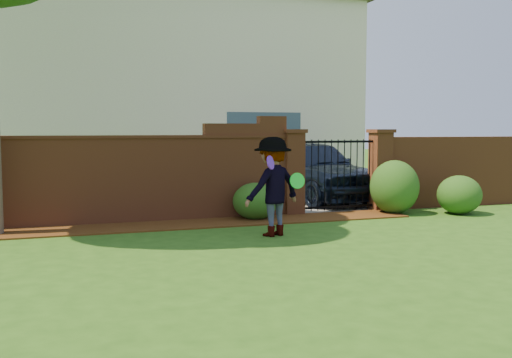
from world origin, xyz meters
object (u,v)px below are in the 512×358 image
object	(u,v)px
car	(315,170)
frisbee_green	(297,181)
man	(274,187)
frisbee_purple	(271,163)

from	to	relation	value
car	frisbee_green	size ratio (longest dim) A/B	17.05
man	frisbee_green	distance (m)	0.42
man	frisbee_green	world-z (taller)	man
man	car	bearing A→B (deg)	-142.16
frisbee_purple	frisbee_green	xyz separation A→B (m)	(0.56, 0.18, -0.34)
car	frisbee_purple	bearing A→B (deg)	-131.88
man	frisbee_purple	xyz separation A→B (m)	(-0.18, -0.33, 0.45)
frisbee_purple	frisbee_green	bearing A→B (deg)	17.88
car	frisbee_purple	xyz separation A→B (m)	(-2.93, -4.60, 0.50)
man	frisbee_green	size ratio (longest dim) A/B	6.22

